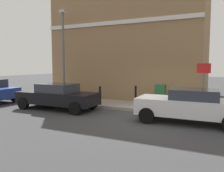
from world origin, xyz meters
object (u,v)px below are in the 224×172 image
(car_black, at_px, (57,96))
(bollard_near_cabinet, at_px, (136,94))
(car_white, at_px, (190,105))
(utility_cabinet, at_px, (160,96))
(street_sign, at_px, (203,80))
(lamppost, at_px, (63,50))
(bollard_far_kerb, at_px, (100,95))

(car_black, distance_m, bollard_near_cabinet, 4.34)
(car_white, height_order, utility_cabinet, car_white)
(car_white, relative_size, street_sign, 1.81)
(street_sign, bearing_deg, bollard_near_cabinet, 74.21)
(street_sign, bearing_deg, utility_cabinet, 67.11)
(utility_cabinet, xyz_separation_m, street_sign, (-0.92, -2.19, 0.98))
(bollard_near_cabinet, height_order, lamppost, lamppost)
(car_white, bearing_deg, utility_cabinet, -55.19)
(utility_cabinet, bearing_deg, street_sign, -112.89)
(utility_cabinet, bearing_deg, bollard_near_cabinet, 86.01)
(car_black, distance_m, utility_cabinet, 5.49)
(car_black, bearing_deg, car_white, 179.90)
(utility_cabinet, height_order, street_sign, street_sign)
(car_black, relative_size, bollard_far_kerb, 4.24)
(bollard_far_kerb, height_order, street_sign, street_sign)
(car_black, height_order, lamppost, lamppost)
(car_black, distance_m, bollard_far_kerb, 2.29)
(street_sign, bearing_deg, lamppost, 84.30)
(car_black, xyz_separation_m, street_sign, (1.62, -7.06, 0.95))
(car_black, xyz_separation_m, lamppost, (2.47, 1.46, 2.59))
(utility_cabinet, height_order, lamppost, lamppost)
(car_white, height_order, bollard_near_cabinet, car_white)
(street_sign, bearing_deg, car_white, 166.02)
(car_white, bearing_deg, street_sign, -104.83)
(car_white, xyz_separation_m, car_black, (-0.04, 6.66, -0.02))
(car_black, height_order, bollard_far_kerb, car_black)
(lamppost, bearing_deg, bollard_near_cabinet, -87.95)
(bollard_near_cabinet, relative_size, lamppost, 0.18)
(bollard_near_cabinet, xyz_separation_m, street_sign, (-1.02, -3.62, 0.96))
(bollard_far_kerb, distance_m, lamppost, 4.28)
(utility_cabinet, bearing_deg, car_black, 117.66)
(bollard_near_cabinet, relative_size, bollard_far_kerb, 1.00)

